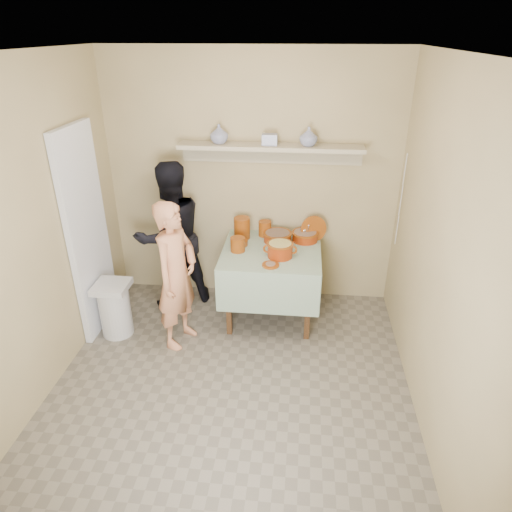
# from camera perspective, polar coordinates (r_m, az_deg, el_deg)

# --- Properties ---
(ground) EXTENTS (3.50, 3.50, 0.00)m
(ground) POSITION_cam_1_polar(r_m,az_deg,el_deg) (3.93, -3.47, -17.42)
(ground) COLOR #6B6354
(ground) RESTS_ON ground
(tile_panel) EXTENTS (0.06, 0.70, 2.00)m
(tile_panel) POSITION_cam_1_polar(r_m,az_deg,el_deg) (4.56, -20.29, 2.62)
(tile_panel) COLOR silver
(tile_panel) RESTS_ON ground
(plate_stack_a) EXTENTS (0.17, 0.17, 0.22)m
(plate_stack_a) POSITION_cam_1_polar(r_m,az_deg,el_deg) (4.74, -1.77, 3.52)
(plate_stack_a) COLOR #712C04
(plate_stack_a) RESTS_ON serving_table
(plate_stack_b) EXTENTS (0.13, 0.13, 0.16)m
(plate_stack_b) POSITION_cam_1_polar(r_m,az_deg,el_deg) (4.80, 1.11, 3.45)
(plate_stack_b) COLOR #712C04
(plate_stack_b) RESTS_ON serving_table
(bowl_stack) EXTENTS (0.14, 0.14, 0.14)m
(bowl_stack) POSITION_cam_1_polar(r_m,az_deg,el_deg) (4.47, -2.30, 1.46)
(bowl_stack) COLOR #712C04
(bowl_stack) RESTS_ON serving_table
(empty_bowl) EXTENTS (0.18, 0.18, 0.05)m
(empty_bowl) POSITION_cam_1_polar(r_m,az_deg,el_deg) (4.61, -2.12, 1.68)
(empty_bowl) COLOR #712C04
(empty_bowl) RESTS_ON serving_table
(propped_lid) EXTENTS (0.28, 0.15, 0.27)m
(propped_lid) POSITION_cam_1_polar(r_m,az_deg,el_deg) (4.73, 7.21, 3.39)
(propped_lid) COLOR #712C04
(propped_lid) RESTS_ON serving_table
(vase_right) EXTENTS (0.23, 0.23, 0.18)m
(vase_right) POSITION_cam_1_polar(r_m,az_deg,el_deg) (4.49, 6.59, 14.62)
(vase_right) COLOR navy
(vase_right) RESTS_ON wall_shelf
(vase_left) EXTENTS (0.23, 0.23, 0.18)m
(vase_left) POSITION_cam_1_polar(r_m,az_deg,el_deg) (4.58, -4.63, 14.97)
(vase_left) COLOR navy
(vase_left) RESTS_ON wall_shelf
(ceramic_box) EXTENTS (0.15, 0.11, 0.10)m
(ceramic_box) POSITION_cam_1_polar(r_m,az_deg,el_deg) (4.51, 1.71, 14.34)
(ceramic_box) COLOR navy
(ceramic_box) RESTS_ON wall_shelf
(person_cook) EXTENTS (0.49, 0.60, 1.42)m
(person_cook) POSITION_cam_1_polar(r_m,az_deg,el_deg) (4.21, -9.91, -2.44)
(person_cook) COLOR tan
(person_cook) RESTS_ON ground
(person_helper) EXTENTS (0.98, 0.94, 1.58)m
(person_helper) POSITION_cam_1_polar(r_m,az_deg,el_deg) (4.82, -10.57, 2.43)
(person_helper) COLOR black
(person_helper) RESTS_ON ground
(room_shell) EXTENTS (3.04, 3.54, 2.62)m
(room_shell) POSITION_cam_1_polar(r_m,az_deg,el_deg) (3.04, -4.30, 4.96)
(room_shell) COLOR tan
(room_shell) RESTS_ON ground
(serving_table) EXTENTS (0.97, 0.97, 0.76)m
(serving_table) POSITION_cam_1_polar(r_m,az_deg,el_deg) (4.57, 1.94, -0.55)
(serving_table) COLOR #4C2D16
(serving_table) RESTS_ON ground
(cazuela_meat_a) EXTENTS (0.30, 0.30, 0.10)m
(cazuela_meat_a) POSITION_cam_1_polar(r_m,az_deg,el_deg) (4.68, 2.70, 2.51)
(cazuela_meat_a) COLOR maroon
(cazuela_meat_a) RESTS_ON serving_table
(cazuela_meat_b) EXTENTS (0.28, 0.28, 0.10)m
(cazuela_meat_b) POSITION_cam_1_polar(r_m,az_deg,el_deg) (4.72, 6.15, 2.57)
(cazuela_meat_b) COLOR maroon
(cazuela_meat_b) RESTS_ON serving_table
(ladle) EXTENTS (0.08, 0.26, 0.19)m
(ladle) POSITION_cam_1_polar(r_m,az_deg,el_deg) (4.71, 6.06, 3.25)
(ladle) COLOR silver
(ladle) RESTS_ON cazuela_meat_b
(cazuela_rice) EXTENTS (0.33, 0.25, 0.14)m
(cazuela_rice) POSITION_cam_1_polar(r_m,az_deg,el_deg) (4.35, 3.03, 0.93)
(cazuela_rice) COLOR maroon
(cazuela_rice) RESTS_ON serving_table
(front_plate) EXTENTS (0.16, 0.16, 0.03)m
(front_plate) POSITION_cam_1_polar(r_m,az_deg,el_deg) (4.21, 1.83, -1.11)
(front_plate) COLOR #712C04
(front_plate) RESTS_ON serving_table
(wall_shelf) EXTENTS (1.80, 0.25, 0.21)m
(wall_shelf) POSITION_cam_1_polar(r_m,az_deg,el_deg) (4.57, 1.85, 13.24)
(wall_shelf) COLOR tan
(wall_shelf) RESTS_ON room_shell
(trash_bin) EXTENTS (0.32, 0.32, 0.56)m
(trash_bin) POSITION_cam_1_polar(r_m,az_deg,el_deg) (4.67, -17.22, -6.29)
(trash_bin) COLOR silver
(trash_bin) RESTS_ON ground
(electrical_cord) EXTENTS (0.01, 0.05, 0.90)m
(electrical_cord) POSITION_cam_1_polar(r_m,az_deg,el_deg) (4.61, 17.66, 6.63)
(electrical_cord) COLOR silver
(electrical_cord) RESTS_ON wall_shelf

